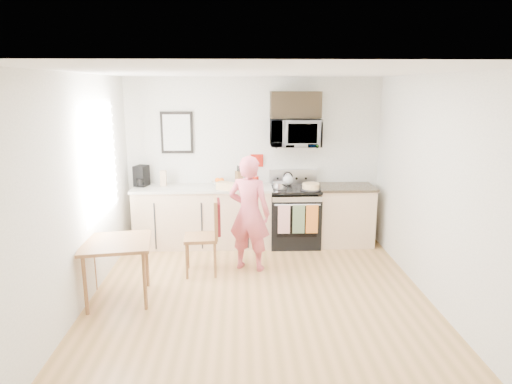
{
  "coord_description": "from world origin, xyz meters",
  "views": [
    {
      "loc": [
        -0.21,
        -4.89,
        2.46
      ],
      "look_at": [
        -0.01,
        1.0,
        1.08
      ],
      "focal_mm": 32.0,
      "sensor_mm": 36.0,
      "label": 1
    }
  ],
  "objects_px": {
    "person": "(249,213)",
    "chair": "(211,225)",
    "dining_table": "(116,248)",
    "cake": "(311,187)",
    "range": "(294,218)",
    "microwave": "(295,133)"
  },
  "relations": [
    {
      "from": "person",
      "to": "chair",
      "type": "distance_m",
      "value": 0.53
    },
    {
      "from": "range",
      "to": "chair",
      "type": "relative_size",
      "value": 1.13
    },
    {
      "from": "range",
      "to": "chair",
      "type": "bearing_deg",
      "value": -138.65
    },
    {
      "from": "microwave",
      "to": "cake",
      "type": "distance_m",
      "value": 0.86
    },
    {
      "from": "range",
      "to": "person",
      "type": "bearing_deg",
      "value": -127.08
    },
    {
      "from": "range",
      "to": "dining_table",
      "type": "relative_size",
      "value": 1.51
    },
    {
      "from": "chair",
      "to": "cake",
      "type": "height_order",
      "value": "cake"
    },
    {
      "from": "dining_table",
      "to": "cake",
      "type": "bearing_deg",
      "value": 33.73
    },
    {
      "from": "person",
      "to": "dining_table",
      "type": "relative_size",
      "value": 2.06
    },
    {
      "from": "person",
      "to": "cake",
      "type": "height_order",
      "value": "person"
    },
    {
      "from": "dining_table",
      "to": "chair",
      "type": "bearing_deg",
      "value": 36.06
    },
    {
      "from": "chair",
      "to": "cake",
      "type": "relative_size",
      "value": 3.3
    },
    {
      "from": "person",
      "to": "chair",
      "type": "xyz_separation_m",
      "value": [
        -0.5,
        -0.12,
        -0.13
      ]
    },
    {
      "from": "cake",
      "to": "microwave",
      "type": "bearing_deg",
      "value": 127.58
    },
    {
      "from": "range",
      "to": "microwave",
      "type": "relative_size",
      "value": 1.53
    },
    {
      "from": "person",
      "to": "dining_table",
      "type": "height_order",
      "value": "person"
    },
    {
      "from": "microwave",
      "to": "cake",
      "type": "height_order",
      "value": "microwave"
    },
    {
      "from": "cake",
      "to": "person",
      "type": "bearing_deg",
      "value": -140.33
    },
    {
      "from": "chair",
      "to": "range",
      "type": "bearing_deg",
      "value": 37.01
    },
    {
      "from": "microwave",
      "to": "cake",
      "type": "xyz_separation_m",
      "value": [
        0.22,
        -0.28,
        -0.79
      ]
    },
    {
      "from": "dining_table",
      "to": "chair",
      "type": "height_order",
      "value": "chair"
    },
    {
      "from": "chair",
      "to": "cake",
      "type": "bearing_deg",
      "value": 27.63
    }
  ]
}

